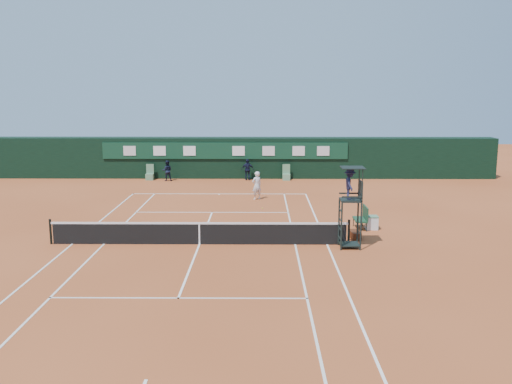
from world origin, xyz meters
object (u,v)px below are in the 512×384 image
(umpire_chair, at_px, (351,190))
(player, at_px, (257,185))
(tennis_net, at_px, (199,233))
(player_bench, at_px, (362,217))
(cooler, at_px, (372,222))

(umpire_chair, height_order, player, umpire_chair)
(tennis_net, distance_m, umpire_chair, 6.66)
(tennis_net, xyz_separation_m, player_bench, (7.48, 2.83, 0.09))
(player, bearing_deg, umpire_chair, 79.39)
(umpire_chair, bearing_deg, tennis_net, 175.95)
(tennis_net, relative_size, umpire_chair, 3.77)
(tennis_net, bearing_deg, umpire_chair, -4.05)
(player, bearing_deg, player_bench, 93.77)
(tennis_net, xyz_separation_m, player, (2.39, 10.10, 0.34))
(umpire_chair, relative_size, player, 2.01)
(player, bearing_deg, tennis_net, 45.51)
(umpire_chair, distance_m, player_bench, 3.93)
(player_bench, xyz_separation_m, cooler, (0.43, -0.06, -0.27))
(cooler, bearing_deg, umpire_chair, -115.89)
(umpire_chair, relative_size, player_bench, 2.85)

